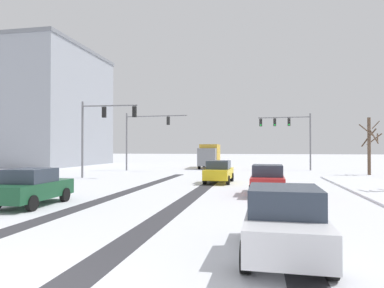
{
  "coord_description": "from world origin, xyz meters",
  "views": [
    {
      "loc": [
        4.46,
        -4.6,
        2.5
      ],
      "look_at": [
        0.0,
        18.46,
        2.8
      ],
      "focal_mm": 32.19,
      "sensor_mm": 36.0,
      "label": 1
    }
  ],
  "objects_px": {
    "traffic_signal_far_right": "(289,129)",
    "car_dark_green_third": "(32,187)",
    "box_truck_delivery": "(210,155)",
    "traffic_signal_far_left": "(143,131)",
    "car_yellow_cab_lead": "(219,172)",
    "car_red_second": "(268,180)",
    "car_white_fourth": "(284,221)",
    "bare_tree_sidewalk_far": "(370,144)",
    "traffic_signal_near_left": "(101,124)",
    "office_building_far_left_block": "(30,108)"
  },
  "relations": [
    {
      "from": "car_dark_green_third",
      "to": "car_white_fourth",
      "type": "bearing_deg",
      "value": -26.85
    },
    {
      "from": "traffic_signal_far_right",
      "to": "traffic_signal_near_left",
      "type": "bearing_deg",
      "value": -139.7
    },
    {
      "from": "car_red_second",
      "to": "bare_tree_sidewalk_far",
      "type": "height_order",
      "value": "bare_tree_sidewalk_far"
    },
    {
      "from": "car_dark_green_third",
      "to": "box_truck_delivery",
      "type": "height_order",
      "value": "box_truck_delivery"
    },
    {
      "from": "car_red_second",
      "to": "car_dark_green_third",
      "type": "height_order",
      "value": "same"
    },
    {
      "from": "car_white_fourth",
      "to": "traffic_signal_far_right",
      "type": "bearing_deg",
      "value": 84.98
    },
    {
      "from": "box_truck_delivery",
      "to": "traffic_signal_far_left",
      "type": "bearing_deg",
      "value": -135.35
    },
    {
      "from": "car_white_fourth",
      "to": "bare_tree_sidewalk_far",
      "type": "relative_size",
      "value": 0.76
    },
    {
      "from": "car_yellow_cab_lead",
      "to": "office_building_far_left_block",
      "type": "bearing_deg",
      "value": 145.51
    },
    {
      "from": "car_yellow_cab_lead",
      "to": "car_red_second",
      "type": "relative_size",
      "value": 1.0
    },
    {
      "from": "car_yellow_cab_lead",
      "to": "car_red_second",
      "type": "distance_m",
      "value": 6.78
    },
    {
      "from": "car_yellow_cab_lead",
      "to": "bare_tree_sidewalk_far",
      "type": "height_order",
      "value": "bare_tree_sidewalk_far"
    },
    {
      "from": "traffic_signal_far_right",
      "to": "box_truck_delivery",
      "type": "xyz_separation_m",
      "value": [
        -9.58,
        2.28,
        -3.15
      ]
    },
    {
      "from": "traffic_signal_near_left",
      "to": "car_red_second",
      "type": "xyz_separation_m",
      "value": [
        13.55,
        -8.13,
        -3.78
      ]
    },
    {
      "from": "car_dark_green_third",
      "to": "traffic_signal_far_right",
      "type": "bearing_deg",
      "value": 64.56
    },
    {
      "from": "car_white_fourth",
      "to": "bare_tree_sidewalk_far",
      "type": "height_order",
      "value": "bare_tree_sidewalk_far"
    },
    {
      "from": "traffic_signal_near_left",
      "to": "box_truck_delivery",
      "type": "bearing_deg",
      "value": 66.89
    },
    {
      "from": "car_yellow_cab_lead",
      "to": "car_white_fourth",
      "type": "bearing_deg",
      "value": -78.45
    },
    {
      "from": "car_dark_green_third",
      "to": "car_red_second",
      "type": "bearing_deg",
      "value": 28.46
    },
    {
      "from": "traffic_signal_far_right",
      "to": "car_dark_green_third",
      "type": "xyz_separation_m",
      "value": [
        -13.17,
        -27.67,
        -3.97
      ]
    },
    {
      "from": "car_yellow_cab_lead",
      "to": "car_dark_green_third",
      "type": "xyz_separation_m",
      "value": [
        -6.88,
        -11.44,
        0.0
      ]
    },
    {
      "from": "car_dark_green_third",
      "to": "box_truck_delivery",
      "type": "bearing_deg",
      "value": 83.17
    },
    {
      "from": "traffic_signal_far_left",
      "to": "box_truck_delivery",
      "type": "height_order",
      "value": "traffic_signal_far_left"
    },
    {
      "from": "traffic_signal_far_right",
      "to": "car_yellow_cab_lead",
      "type": "xyz_separation_m",
      "value": [
        -6.29,
        -16.24,
        -3.97
      ]
    },
    {
      "from": "traffic_signal_far_right",
      "to": "car_dark_green_third",
      "type": "relative_size",
      "value": 1.56
    },
    {
      "from": "traffic_signal_far_left",
      "to": "box_truck_delivery",
      "type": "relative_size",
      "value": 0.96
    },
    {
      "from": "car_red_second",
      "to": "car_dark_green_third",
      "type": "bearing_deg",
      "value": -151.54
    },
    {
      "from": "car_white_fourth",
      "to": "car_yellow_cab_lead",
      "type": "bearing_deg",
      "value": 101.55
    },
    {
      "from": "bare_tree_sidewalk_far",
      "to": "car_red_second",
      "type": "bearing_deg",
      "value": -121.51
    },
    {
      "from": "car_yellow_cab_lead",
      "to": "car_white_fourth",
      "type": "relative_size",
      "value": 1.0
    },
    {
      "from": "traffic_signal_near_left",
      "to": "traffic_signal_far_right",
      "type": "distance_m",
      "value": 21.69
    },
    {
      "from": "car_yellow_cab_lead",
      "to": "car_white_fourth",
      "type": "xyz_separation_m",
      "value": [
        3.4,
        -16.64,
        0.0
      ]
    },
    {
      "from": "traffic_signal_near_left",
      "to": "car_white_fourth",
      "type": "distance_m",
      "value": 23.58
    },
    {
      "from": "car_dark_green_third",
      "to": "car_white_fourth",
      "type": "relative_size",
      "value": 1.01
    },
    {
      "from": "traffic_signal_near_left",
      "to": "bare_tree_sidewalk_far",
      "type": "relative_size",
      "value": 1.2
    },
    {
      "from": "car_yellow_cab_lead",
      "to": "box_truck_delivery",
      "type": "height_order",
      "value": "box_truck_delivery"
    },
    {
      "from": "traffic_signal_far_left",
      "to": "car_dark_green_third",
      "type": "xyz_separation_m",
      "value": [
        3.0,
        -23.45,
        -3.68
      ]
    },
    {
      "from": "car_red_second",
      "to": "office_building_far_left_block",
      "type": "relative_size",
      "value": 0.22
    },
    {
      "from": "traffic_signal_near_left",
      "to": "car_red_second",
      "type": "distance_m",
      "value": 16.25
    },
    {
      "from": "car_dark_green_third",
      "to": "bare_tree_sidewalk_far",
      "type": "xyz_separation_m",
      "value": [
        20.0,
        21.55,
        2.13
      ]
    },
    {
      "from": "bare_tree_sidewalk_far",
      "to": "traffic_signal_near_left",
      "type": "bearing_deg",
      "value": -161.32
    },
    {
      "from": "car_red_second",
      "to": "car_white_fourth",
      "type": "relative_size",
      "value": 1.0
    },
    {
      "from": "traffic_signal_far_left",
      "to": "car_red_second",
      "type": "bearing_deg",
      "value": -53.7
    },
    {
      "from": "car_white_fourth",
      "to": "office_building_far_left_block",
      "type": "height_order",
      "value": "office_building_far_left_block"
    },
    {
      "from": "car_yellow_cab_lead",
      "to": "traffic_signal_far_right",
      "type": "bearing_deg",
      "value": 68.82
    },
    {
      "from": "car_red_second",
      "to": "office_building_far_left_block",
      "type": "bearing_deg",
      "value": 141.58
    },
    {
      "from": "car_dark_green_third",
      "to": "bare_tree_sidewalk_far",
      "type": "relative_size",
      "value": 0.77
    },
    {
      "from": "traffic_signal_far_right",
      "to": "traffic_signal_far_left",
      "type": "bearing_deg",
      "value": -165.34
    },
    {
      "from": "car_white_fourth",
      "to": "office_building_far_left_block",
      "type": "relative_size",
      "value": 0.21
    },
    {
      "from": "box_truck_delivery",
      "to": "traffic_signal_near_left",
      "type": "bearing_deg",
      "value": -113.11
    }
  ]
}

